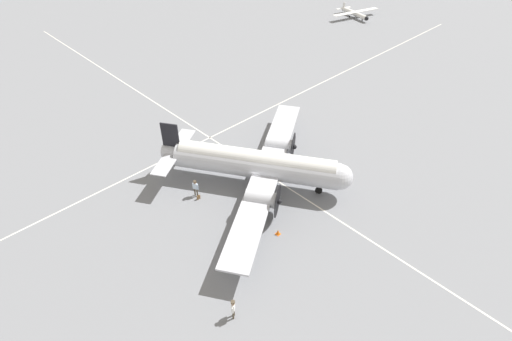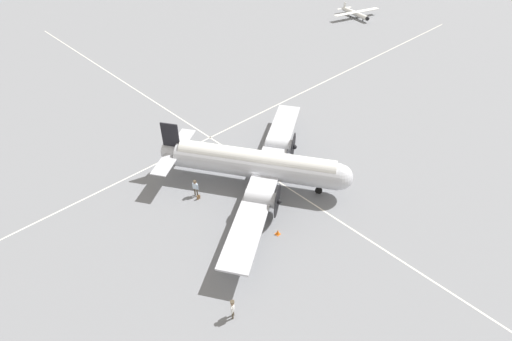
{
  "view_description": "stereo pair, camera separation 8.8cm",
  "coord_description": "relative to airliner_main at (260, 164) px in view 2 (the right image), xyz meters",
  "views": [
    {
      "loc": [
        21.36,
        22.28,
        26.13
      ],
      "look_at": [
        0.0,
        0.0,
        1.69
      ],
      "focal_mm": 28.0,
      "sensor_mm": 36.0,
      "label": 1
    },
    {
      "loc": [
        21.29,
        22.34,
        26.13
      ],
      "look_at": [
        0.0,
        0.0,
        1.69
      ],
      "focal_mm": 28.0,
      "sensor_mm": 36.0,
      "label": 2
    }
  ],
  "objects": [
    {
      "name": "traffic_cone",
      "position": [
        3.59,
        5.95,
        -2.29
      ],
      "size": [
        0.41,
        0.41,
        0.53
      ],
      "color": "orange",
      "rests_on": "ground_plane"
    },
    {
      "name": "apron_line_northsouth",
      "position": [
        -1.64,
        -0.35,
        -2.53
      ],
      "size": [
        0.16,
        120.0,
        0.01
      ],
      "color": "silver",
      "rests_on": "ground_plane"
    },
    {
      "name": "airliner_main",
      "position": [
        0.0,
        0.0,
        0.0
      ],
      "size": [
        22.7,
        18.96,
        5.84
      ],
      "rotation": [
        0.0,
        0.0,
        2.14
      ],
      "color": "silver",
      "rests_on": "ground_plane"
    },
    {
      "name": "passenger_boarding",
      "position": [
        5.69,
        -3.07,
        -1.37
      ],
      "size": [
        0.41,
        0.58,
        1.85
      ],
      "rotation": [
        0.0,
        0.0,
        1.99
      ],
      "color": "#473D2D",
      "rests_on": "ground_plane"
    },
    {
      "name": "suitcase_near_door",
      "position": [
        5.84,
        -2.52,
        -2.31
      ],
      "size": [
        0.36,
        0.12,
        0.49
      ],
      "color": "brown",
      "rests_on": "ground_plane"
    },
    {
      "name": "ground_plane",
      "position": [
        0.23,
        -0.35,
        -2.54
      ],
      "size": [
        300.0,
        300.0,
        0.0
      ],
      "primitive_type": "plane",
      "color": "slate"
    },
    {
      "name": "light_aircraft_distant",
      "position": [
        -50.8,
        -24.38,
        -1.69
      ],
      "size": [
        10.78,
        8.21,
        2.08
      ],
      "rotation": [
        0.0,
        0.0,
        1.3
      ],
      "color": "white",
      "rests_on": "ground_plane"
    },
    {
      "name": "crew_foreground",
      "position": [
        11.68,
        9.27,
        -1.36
      ],
      "size": [
        0.52,
        0.44,
        1.88
      ],
      "rotation": [
        0.0,
        0.0,
        -2.45
      ],
      "color": "#473D2D",
      "rests_on": "ground_plane"
    },
    {
      "name": "apron_line_eastwest",
      "position": [
        0.23,
        -10.17,
        -2.53
      ],
      "size": [
        120.0,
        0.16,
        0.01
      ],
      "color": "silver",
      "rests_on": "ground_plane"
    }
  ]
}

